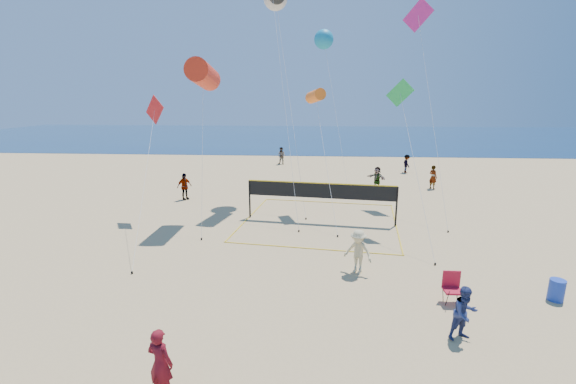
# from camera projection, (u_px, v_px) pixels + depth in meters

# --- Properties ---
(ground) EXTENTS (120.00, 120.00, 0.00)m
(ground) POSITION_uv_depth(u_px,v_px,m) (314.00, 354.00, 10.69)
(ground) COLOR tan
(ground) RESTS_ON ground
(ocean) EXTENTS (140.00, 50.00, 0.03)m
(ocean) POSITION_uv_depth(u_px,v_px,m) (315.00, 136.00, 70.74)
(ocean) COLOR navy
(ocean) RESTS_ON ground
(woman) EXTENTS (0.74, 0.59, 1.78)m
(woman) POSITION_uv_depth(u_px,v_px,m) (160.00, 363.00, 8.99)
(woman) COLOR maroon
(woman) RESTS_ON ground
(bystander_a) EXTENTS (0.97, 0.86, 1.65)m
(bystander_a) POSITION_uv_depth(u_px,v_px,m) (465.00, 313.00, 11.17)
(bystander_a) COLOR navy
(bystander_a) RESTS_ON ground
(bystander_b) EXTENTS (1.36, 1.16, 1.82)m
(bystander_b) POSITION_uv_depth(u_px,v_px,m) (358.00, 252.00, 15.43)
(bystander_b) COLOR #CBBB87
(bystander_b) RESTS_ON ground
(far_person_0) EXTENTS (1.06, 1.12, 1.86)m
(far_person_0) POSITION_uv_depth(u_px,v_px,m) (184.00, 186.00, 26.62)
(far_person_0) COLOR gray
(far_person_0) RESTS_ON ground
(far_person_1) EXTENTS (1.54, 1.54, 1.78)m
(far_person_1) POSITION_uv_depth(u_px,v_px,m) (377.00, 178.00, 29.55)
(far_person_1) COLOR gray
(far_person_1) RESTS_ON ground
(far_person_2) EXTENTS (0.75, 0.81, 1.85)m
(far_person_2) POSITION_uv_depth(u_px,v_px,m) (433.00, 177.00, 29.77)
(far_person_2) COLOR gray
(far_person_2) RESTS_ON ground
(far_person_3) EXTENTS (1.06, 0.94, 1.82)m
(far_person_3) POSITION_uv_depth(u_px,v_px,m) (282.00, 156.00, 40.70)
(far_person_3) COLOR gray
(far_person_3) RESTS_ON ground
(far_person_4) EXTENTS (0.79, 1.19, 1.72)m
(far_person_4) POSITION_uv_depth(u_px,v_px,m) (407.00, 164.00, 36.17)
(far_person_4) COLOR gray
(far_person_4) RESTS_ON ground
(camp_chair) EXTENTS (0.60, 0.74, 1.23)m
(camp_chair) POSITION_uv_depth(u_px,v_px,m) (452.00, 286.00, 13.24)
(camp_chair) COLOR #B1142A
(camp_chair) RESTS_ON ground
(trash_barrel) EXTENTS (0.68, 0.68, 0.77)m
(trash_barrel) POSITION_uv_depth(u_px,v_px,m) (556.00, 290.00, 13.44)
(trash_barrel) COLOR #1A39AA
(trash_barrel) RESTS_ON ground
(volleyball_net) EXTENTS (9.53, 9.40, 2.29)m
(volleyball_net) POSITION_uv_depth(u_px,v_px,m) (321.00, 195.00, 21.71)
(volleyball_net) COLOR black
(volleyball_net) RESTS_ON ground
(kite_0) EXTENTS (1.33, 4.82, 8.92)m
(kite_0) POSITION_uv_depth(u_px,v_px,m) (203.00, 75.00, 20.49)
(kite_0) COLOR red
(kite_0) RESTS_ON ground
(kite_2) EXTENTS (1.93, 5.90, 7.47)m
(kite_2) POSITION_uv_depth(u_px,v_px,m) (316.00, 96.00, 22.85)
(kite_2) COLOR orange
(kite_2) RESTS_ON ground
(kite_3) EXTENTS (2.55, 8.34, 7.09)m
(kite_3) POSITION_uv_depth(u_px,v_px,m) (154.00, 116.00, 21.41)
(kite_3) COLOR red
(kite_3) RESTS_ON ground
(kite_4) EXTENTS (1.59, 5.43, 7.87)m
(kite_4) POSITION_uv_depth(u_px,v_px,m) (402.00, 102.00, 19.36)
(kite_4) COLOR green
(kite_4) RESTS_ON ground
(kite_5) EXTENTS (1.70, 7.86, 13.02)m
(kite_5) POSITION_uv_depth(u_px,v_px,m) (419.00, 24.00, 24.28)
(kite_5) COLOR #C12282
(kite_5) RESTS_ON ground
(kite_7) EXTENTS (2.83, 6.51, 12.21)m
(kite_7) POSITION_uv_depth(u_px,v_px,m) (324.00, 39.00, 30.70)
(kite_7) COLOR #1481AF
(kite_7) RESTS_ON ground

